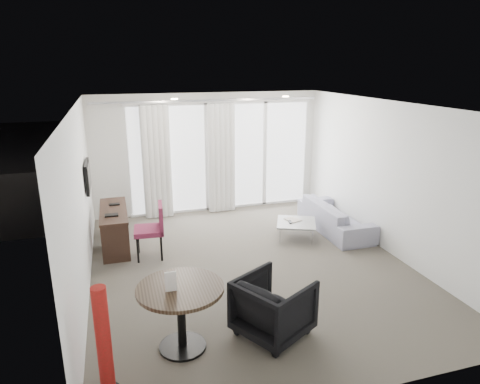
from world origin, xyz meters
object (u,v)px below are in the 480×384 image
object	(u,v)px
coffee_table	(296,230)
rattan_chair_a	(240,180)
desk_chair	(149,231)
rattan_chair_b	(270,164)
sofa	(335,216)
round_table	(181,318)
tub_armchair	(273,307)
desk	(115,228)
red_lamp	(104,341)

from	to	relation	value
coffee_table	rattan_chair_a	xyz separation A→B (m)	(-0.26, 2.83, 0.26)
desk_chair	rattan_chair_b	world-z (taller)	desk_chair
rattan_chair_b	rattan_chair_a	bearing A→B (deg)	-129.16
rattan_chair_a	rattan_chair_b	bearing A→B (deg)	24.95
coffee_table	sofa	distance (m)	0.92
round_table	rattan_chair_b	world-z (taller)	rattan_chair_b
coffee_table	round_table	bearing A→B (deg)	-134.59
desk_chair	rattan_chair_b	size ratio (longest dim) A/B	1.09
desk_chair	tub_armchair	size ratio (longest dim) A/B	1.17
desk	coffee_table	distance (m)	3.34
coffee_table	rattan_chair_b	world-z (taller)	rattan_chair_b
red_lamp	coffee_table	distance (m)	4.67
red_lamp	coffee_table	size ratio (longest dim) A/B	1.67
round_table	desk_chair	bearing A→B (deg)	92.86
tub_armchair	round_table	bearing A→B (deg)	57.98
round_table	tub_armchair	bearing A→B (deg)	-2.41
desk	rattan_chair_b	distance (m)	5.72
desk	rattan_chair_a	bearing A→B (deg)	36.59
coffee_table	rattan_chair_b	size ratio (longest dim) A/B	0.82
rattan_chair_a	red_lamp	bearing A→B (deg)	-140.05
red_lamp	rattan_chair_a	distance (m)	6.76
desk	red_lamp	world-z (taller)	red_lamp
round_table	red_lamp	world-z (taller)	red_lamp
desk	desk_chair	distance (m)	0.85
rattan_chair_a	desk	bearing A→B (deg)	-165.31
tub_armchair	sofa	xyz separation A→B (m)	(2.40, 2.84, -0.09)
tub_armchair	rattan_chair_a	xyz separation A→B (m)	(1.24, 5.52, 0.05)
round_table	sofa	distance (m)	4.49
red_lamp	tub_armchair	distance (m)	2.01
desk	sofa	bearing A→B (deg)	-5.89
red_lamp	rattan_chair_a	size ratio (longest dim) A/B	1.41
sofa	red_lamp	bearing A→B (deg)	127.00
tub_armchair	coffee_table	size ratio (longest dim) A/B	1.15
sofa	rattan_chair_b	world-z (taller)	rattan_chair_b
rattan_chair_b	desk_chair	bearing A→B (deg)	-127.57
desk_chair	round_table	bearing A→B (deg)	-82.24
desk	sofa	xyz separation A→B (m)	(4.19, -0.43, -0.07)
coffee_table	sofa	size ratio (longest dim) A/B	0.37
sofa	coffee_table	bearing A→B (deg)	99.08
desk_chair	round_table	size ratio (longest dim) A/B	0.96
desk_chair	tub_armchair	bearing A→B (deg)	-59.95
round_table	red_lamp	distance (m)	0.98
round_table	red_lamp	bearing A→B (deg)	-149.94
red_lamp	sofa	distance (m)	5.45
sofa	desk	bearing A→B (deg)	84.11
tub_armchair	rattan_chair_b	world-z (taller)	rattan_chair_b
desk	rattan_chair_a	xyz separation A→B (m)	(3.03, 2.25, 0.07)
sofa	rattan_chair_b	xyz separation A→B (m)	(0.18, 4.11, 0.15)
red_lamp	rattan_chair_b	xyz separation A→B (m)	(4.53, 7.39, -0.16)
red_lamp	tub_armchair	world-z (taller)	red_lamp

